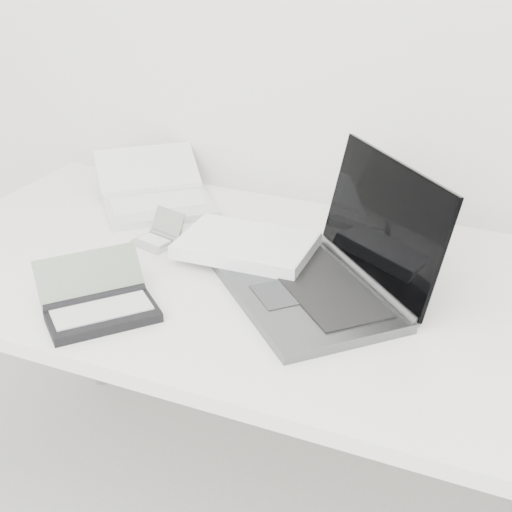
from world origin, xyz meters
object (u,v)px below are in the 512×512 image
at_px(desk, 277,297).
at_px(laptop_large, 301,263).
at_px(netbook_open_white, 156,196).
at_px(palmtop_charcoal, 99,305).

bearing_deg(desk, laptop_large, 1.51).
xyz_separation_m(laptop_large, netbook_open_white, (-0.47, 0.23, -0.02)).
distance_m(laptop_large, palmtop_charcoal, 0.40).
distance_m(desk, laptop_large, 0.10).
bearing_deg(laptop_large, desk, -133.84).
xyz_separation_m(laptop_large, palmtop_charcoal, (-0.29, -0.27, -0.02)).
bearing_deg(laptop_large, palmtop_charcoal, -93.31).
bearing_deg(palmtop_charcoal, desk, -1.84).
bearing_deg(netbook_open_white, palmtop_charcoal, -111.58).
height_order(desk, palmtop_charcoal, palmtop_charcoal).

